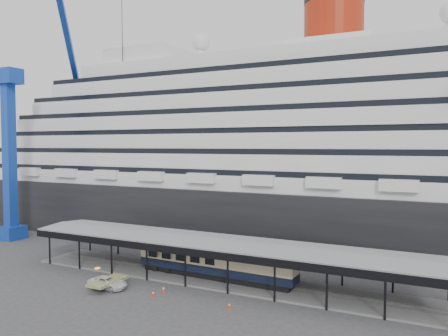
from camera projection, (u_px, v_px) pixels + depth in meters
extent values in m
plane|color=#39393B|center=(202.00, 292.00, 51.44)|extent=(200.00, 200.00, 0.00)
cube|color=black|center=(287.00, 213.00, 79.83)|extent=(130.00, 30.00, 10.00)
cylinder|color=#A1220D|center=(334.00, 28.00, 74.60)|extent=(10.00, 10.00, 9.00)
sphere|color=silver|center=(201.00, 42.00, 86.08)|extent=(3.60, 3.60, 3.60)
cube|color=slate|center=(221.00, 280.00, 55.91)|extent=(56.00, 8.00, 0.24)
cube|color=slate|center=(219.00, 280.00, 55.26)|extent=(54.00, 0.08, 0.10)
cube|color=slate|center=(224.00, 277.00, 56.55)|extent=(54.00, 0.08, 0.10)
cube|color=black|center=(204.00, 254.00, 51.66)|extent=(56.00, 0.18, 0.90)
cube|color=black|center=(236.00, 239.00, 59.71)|extent=(56.00, 0.18, 0.90)
cube|color=slate|center=(221.00, 241.00, 55.65)|extent=(56.00, 9.00, 0.24)
cube|color=#1741B2|center=(11.00, 233.00, 80.67)|extent=(4.00, 4.00, 2.40)
cube|color=#1741B2|center=(9.00, 156.00, 79.93)|extent=(1.80, 1.80, 26.00)
cube|color=#1741B2|center=(7.00, 77.00, 79.17)|extent=(5.00, 3.20, 2.80)
cube|color=#1741B2|center=(65.00, 26.00, 80.23)|extent=(12.92, 17.86, 16.80)
cylinder|color=black|center=(123.00, 112.00, 82.60)|extent=(0.12, 0.12, 47.21)
imported|color=silver|center=(108.00, 283.00, 52.85)|extent=(5.03, 2.34, 1.39)
cube|color=black|center=(215.00, 275.00, 56.30)|extent=(20.95, 3.08, 0.70)
cube|color=black|center=(215.00, 268.00, 56.25)|extent=(21.96, 3.51, 1.09)
cube|color=beige|center=(215.00, 259.00, 56.19)|extent=(21.96, 3.55, 1.29)
cube|color=black|center=(215.00, 253.00, 56.14)|extent=(21.96, 3.51, 0.40)
cube|color=red|center=(164.00, 292.00, 51.47)|extent=(0.43, 0.43, 0.03)
cone|color=red|center=(163.00, 289.00, 51.45)|extent=(0.37, 0.37, 0.75)
cylinder|color=white|center=(163.00, 288.00, 51.45)|extent=(0.24, 0.24, 0.15)
cube|color=red|center=(153.00, 296.00, 50.11)|extent=(0.44, 0.44, 0.03)
cone|color=red|center=(153.00, 293.00, 50.10)|extent=(0.37, 0.37, 0.64)
cylinder|color=white|center=(153.00, 293.00, 50.09)|extent=(0.20, 0.20, 0.12)
cube|color=red|center=(229.00, 309.00, 46.24)|extent=(0.48, 0.48, 0.03)
cone|color=red|center=(229.00, 305.00, 46.22)|extent=(0.41, 0.41, 0.69)
cylinder|color=white|center=(229.00, 305.00, 46.22)|extent=(0.22, 0.22, 0.13)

